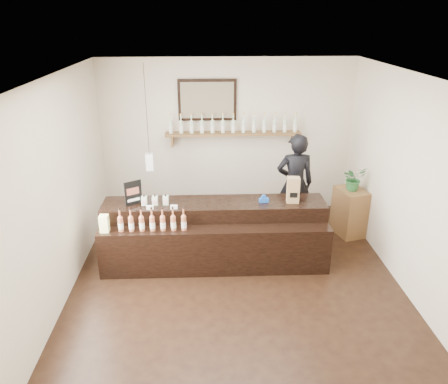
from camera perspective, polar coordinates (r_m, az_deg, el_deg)
name	(u,v)px	position (r m, az deg, el deg)	size (l,w,h in m)	color
ground	(236,281)	(6.24, 1.59, -11.60)	(5.00, 5.00, 0.00)	black
room_shell	(238,166)	(5.47, 1.78, 3.37)	(5.00, 5.00, 5.00)	beige
back_wall_decor	(219,120)	(7.73, -0.61, 9.43)	(2.66, 0.96, 1.69)	brown
counter	(214,235)	(6.50, -1.28, -5.66)	(3.27, 0.88, 1.07)	black
promo_sign	(133,193)	(6.38, -11.78, -0.12)	(0.23, 0.15, 0.36)	black
paper_bag	(293,190)	(6.40, 9.01, 0.27)	(0.18, 0.14, 0.38)	#9A7E4A
tape_dispenser	(264,199)	(6.40, 5.22, -0.97)	(0.14, 0.07, 0.12)	#174CA6
side_cabinet	(350,212)	(7.61, 16.09, -2.50)	(0.52, 0.63, 0.80)	brown
potted_plant	(354,178)	(7.39, 16.58, 1.71)	(0.36, 0.31, 0.40)	#28642F
shopkeeper	(295,177)	(7.32, 9.27, 1.91)	(0.70, 0.46, 1.92)	black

